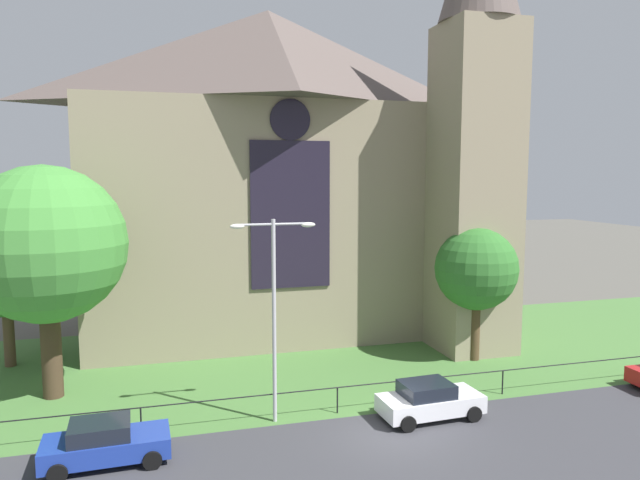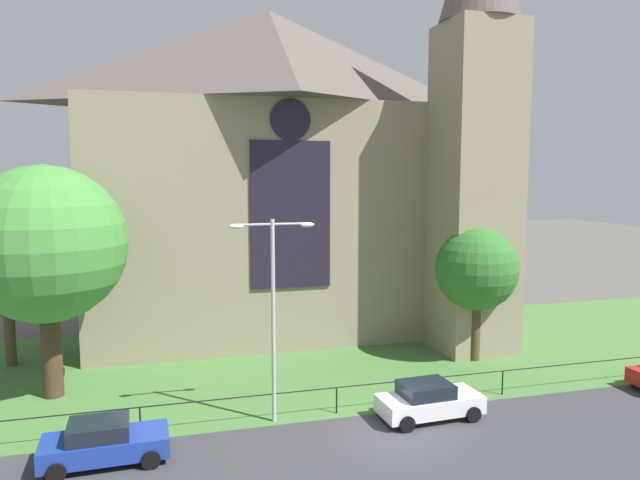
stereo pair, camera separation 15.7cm
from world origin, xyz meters
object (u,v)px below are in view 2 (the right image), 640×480
object	(u,v)px
tree_left_near	(46,245)
parked_car_white	(429,401)
tree_left_far	(6,268)
streetlamp_near	(273,294)
tree_right_near	(477,270)
church_building	(284,168)
parked_car_blue	(104,442)

from	to	relation	value
tree_left_near	parked_car_white	distance (m)	17.64
tree_left_far	tree_left_near	bearing A→B (deg)	-61.11
tree_left_far	streetlamp_near	bearing A→B (deg)	-41.29
tree_right_near	parked_car_white	distance (m)	9.43
tree_right_near	parked_car_white	bearing A→B (deg)	-132.25
tree_right_near	tree_left_near	size ratio (longest dim) A/B	0.69
tree_left_far	tree_right_near	bearing A→B (deg)	-13.17
tree_left_near	streetlamp_near	xyz separation A→B (m)	(9.03, -5.26, -1.63)
streetlamp_near	parked_car_white	distance (m)	7.71
church_building	streetlamp_near	bearing A→B (deg)	-103.64
tree_left_far	streetlamp_near	size ratio (longest dim) A/B	0.94
streetlamp_near	parked_car_white	size ratio (longest dim) A/B	1.91
church_building	parked_car_blue	distance (m)	20.99
tree_right_near	church_building	bearing A→B (deg)	132.19
tree_right_near	parked_car_blue	xyz separation A→B (m)	(-18.11, -6.72, -4.15)
parked_car_blue	tree_left_near	bearing A→B (deg)	109.25
church_building	parked_car_white	size ratio (longest dim) A/B	6.07
parked_car_blue	tree_left_far	bearing A→B (deg)	112.62
tree_left_near	streetlamp_near	bearing A→B (deg)	-30.21
tree_left_far	streetlamp_near	world-z (taller)	streetlamp_near
church_building	tree_left_far	world-z (taller)	church_building
tree_left_near	parked_car_white	size ratio (longest dim) A/B	2.41
tree_right_near	parked_car_white	xyz separation A→B (m)	(-5.70, -6.27, -4.15)
parked_car_blue	parked_car_white	size ratio (longest dim) A/B	0.99
streetlamp_near	parked_car_blue	bearing A→B (deg)	-163.77
tree_left_near	tree_right_near	bearing A→B (deg)	-1.00
tree_right_near	tree_left_far	distance (m)	24.36
parked_car_blue	streetlamp_near	bearing A→B (deg)	14.29
tree_right_near	tree_left_near	distance (m)	20.95
tree_left_far	church_building	bearing A→B (deg)	13.59
parked_car_white	tree_left_far	bearing A→B (deg)	143.89
tree_left_far	streetlamp_near	distance (m)	15.83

